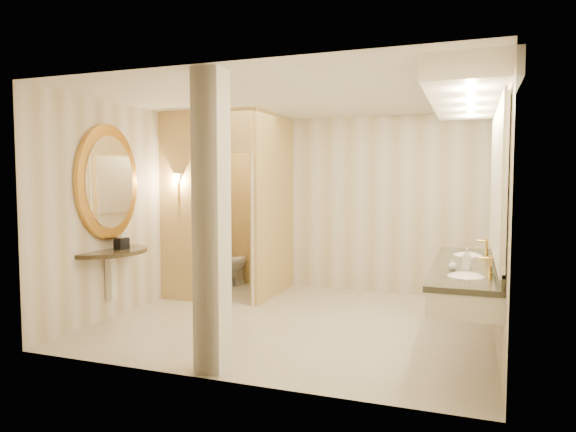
# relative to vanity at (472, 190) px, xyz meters

# --- Properties ---
(floor) EXTENTS (4.50, 4.50, 0.00)m
(floor) POSITION_rel_vanity_xyz_m (-1.98, 0.38, -1.63)
(floor) COLOR beige
(floor) RESTS_ON ground
(ceiling) EXTENTS (4.50, 4.50, 0.00)m
(ceiling) POSITION_rel_vanity_xyz_m (-1.98, 0.38, 1.07)
(ceiling) COLOR silver
(ceiling) RESTS_ON wall_back
(wall_back) EXTENTS (4.50, 0.02, 2.70)m
(wall_back) POSITION_rel_vanity_xyz_m (-1.98, 2.38, -0.28)
(wall_back) COLOR beige
(wall_back) RESTS_ON floor
(wall_front) EXTENTS (4.50, 0.02, 2.70)m
(wall_front) POSITION_rel_vanity_xyz_m (-1.98, -1.62, -0.28)
(wall_front) COLOR beige
(wall_front) RESTS_ON floor
(wall_left) EXTENTS (0.02, 4.00, 2.70)m
(wall_left) POSITION_rel_vanity_xyz_m (-4.23, 0.38, -0.28)
(wall_left) COLOR beige
(wall_left) RESTS_ON floor
(wall_right) EXTENTS (0.02, 4.00, 2.70)m
(wall_right) POSITION_rel_vanity_xyz_m (0.27, 0.38, -0.28)
(wall_right) COLOR beige
(wall_right) RESTS_ON floor
(toilet_closet) EXTENTS (1.50, 1.55, 2.70)m
(toilet_closet) POSITION_rel_vanity_xyz_m (-3.09, 1.35, -0.24)
(toilet_closet) COLOR tan
(toilet_closet) RESTS_ON floor
(wall_sconce) EXTENTS (0.14, 0.14, 0.42)m
(wall_sconce) POSITION_rel_vanity_xyz_m (-3.90, 0.81, 0.10)
(wall_sconce) COLOR gold
(wall_sconce) RESTS_ON toilet_closet
(vanity) EXTENTS (0.75, 2.73, 2.09)m
(vanity) POSITION_rel_vanity_xyz_m (0.00, 0.00, 0.00)
(vanity) COLOR silver
(vanity) RESTS_ON floor
(console_shelf) EXTENTS (1.08, 1.08, 1.99)m
(console_shelf) POSITION_rel_vanity_xyz_m (-4.19, -0.33, -0.28)
(console_shelf) COLOR black
(console_shelf) RESTS_ON floor
(pillar) EXTENTS (0.26, 0.26, 2.70)m
(pillar) POSITION_rel_vanity_xyz_m (-2.18, -1.42, -0.28)
(pillar) COLOR silver
(pillar) RESTS_ON floor
(tissue_box) EXTENTS (0.17, 0.17, 0.14)m
(tissue_box) POSITION_rel_vanity_xyz_m (-4.07, -0.25, -0.68)
(tissue_box) COLOR black
(tissue_box) RESTS_ON console_shelf
(toilet) EXTENTS (0.54, 0.82, 0.78)m
(toilet) POSITION_rel_vanity_xyz_m (-3.69, 1.97, -1.24)
(toilet) COLOR white
(toilet) RESTS_ON floor
(soap_bottle_a) EXTENTS (0.06, 0.06, 0.13)m
(soap_bottle_a) POSITION_rel_vanity_xyz_m (-0.00, -0.20, -0.69)
(soap_bottle_a) COLOR beige
(soap_bottle_a) RESTS_ON vanity
(soap_bottle_b) EXTENTS (0.09, 0.09, 0.10)m
(soap_bottle_b) POSITION_rel_vanity_xyz_m (-0.15, -0.42, -0.70)
(soap_bottle_b) COLOR silver
(soap_bottle_b) RESTS_ON vanity
(soap_bottle_c) EXTENTS (0.09, 0.09, 0.22)m
(soap_bottle_c) POSITION_rel_vanity_xyz_m (-0.03, -0.45, -0.64)
(soap_bottle_c) COLOR #C6B28C
(soap_bottle_c) RESTS_ON vanity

